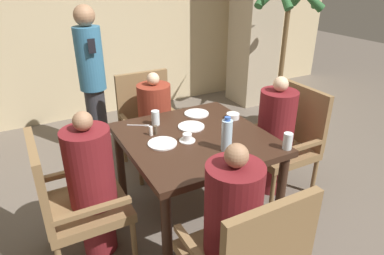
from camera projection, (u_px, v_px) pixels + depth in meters
The scene contains 24 objects.
ground_plane at pixel (195, 214), 2.93m from camera, with size 16.00×16.00×0.00m, color #60564C.
wall_back at pixel (99, 11), 4.42m from camera, with size 8.00×0.06×2.80m.
pillar_stone at pixel (256, 11), 4.87m from camera, with size 0.55×0.55×2.70m.
dining_table at pixel (195, 147), 2.65m from camera, with size 1.06×1.09×0.75m.
chair_left_side at pixel (71, 199), 2.31m from camera, with size 0.56×0.55×0.96m.
diner_in_left_chair at pixel (92, 185), 2.35m from camera, with size 0.32×0.32×1.11m.
chair_far_side at pixel (150, 120), 3.50m from camera, with size 0.55×0.56×0.96m.
diner_in_far_chair at pixel (155, 123), 3.36m from camera, with size 0.32×0.32×1.04m.
chair_right_side at pixel (287, 138), 3.13m from camera, with size 0.56×0.55×0.96m.
diner_in_right_chair at pixel (275, 135), 3.04m from camera, with size 0.32×0.32×1.11m.
diner_in_near_chair at pixel (232, 229), 1.94m from camera, with size 0.32×0.32×1.12m.
standing_host at pixel (92, 79), 3.57m from camera, with size 0.27×0.31×1.60m.
potted_palm at pixel (284, 47), 4.15m from camera, with size 0.87×0.89×2.12m.
plate_main_left at pixel (197, 114), 3.00m from camera, with size 0.21×0.21×0.01m.
plate_main_right at pixel (162, 143), 2.49m from camera, with size 0.21×0.21×0.01m.
plate_dessert_center at pixel (191, 126), 2.75m from camera, with size 0.21×0.21×0.01m.
teacup_with_saucer at pixel (187, 138), 2.53m from camera, with size 0.12×0.12×0.06m.
bowl_small at pixel (233, 116), 2.90m from camera, with size 0.11×0.11×0.05m.
water_bottle at pixel (227, 135), 2.36m from camera, with size 0.08×0.08×0.25m.
glass_tall_near at pixel (288, 141), 2.41m from camera, with size 0.07×0.07×0.12m.
glass_tall_mid at pixel (155, 118), 2.77m from camera, with size 0.07×0.07×0.12m.
salt_shaker at pixel (151, 131), 2.61m from camera, with size 0.03×0.03×0.08m.
pepper_shaker at pixel (156, 130), 2.63m from camera, with size 0.03×0.03×0.07m.
fork_beside_plate at pixel (141, 125), 2.78m from camera, with size 0.17×0.11×0.00m.
Camera 1 is at (-1.12, -2.04, 1.93)m, focal length 32.00 mm.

